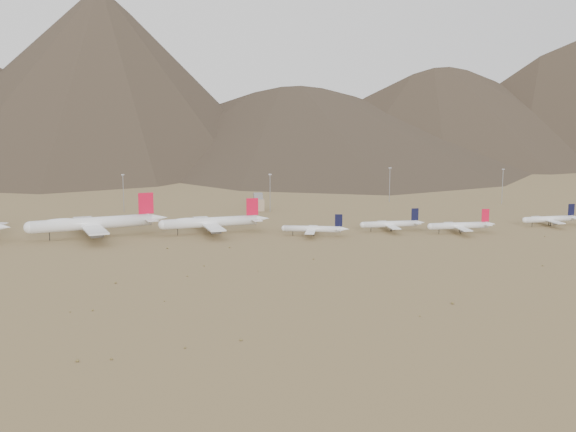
{
  "coord_description": "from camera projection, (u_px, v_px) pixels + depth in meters",
  "views": [
    {
      "loc": [
        -16.91,
        -365.98,
        75.75
      ],
      "look_at": [
        38.17,
        30.0,
        10.52
      ],
      "focal_mm": 45.0,
      "sensor_mm": 36.0,
      "label": 1
    }
  ],
  "objects": [
    {
      "name": "ground",
      "position": [
        223.0,
        247.0,
        372.25
      ],
      "size": [
        3000.0,
        3000.0,
        0.0
      ],
      "primitive_type": "plane",
      "color": "#94764C",
      "rests_on": "ground"
    },
    {
      "name": "mountain_ridge",
      "position": [
        196.0,
        54.0,
        1227.88
      ],
      "size": [
        4400.0,
        1000.0,
        300.0
      ],
      "color": "#47392A",
      "rests_on": "ground"
    },
    {
      "name": "widebody_centre",
      "position": [
        93.0,
        223.0,
        396.72
      ],
      "size": [
        76.18,
        60.32,
        23.26
      ],
      "rotation": [
        0.0,
        0.0,
        0.28
      ],
      "color": "white",
      "rests_on": "ground"
    },
    {
      "name": "widebody_east",
      "position": [
        211.0,
        222.0,
        408.66
      ],
      "size": [
        63.83,
        49.94,
        19.15
      ],
      "rotation": [
        0.0,
        0.0,
        0.19
      ],
      "color": "white",
      "rests_on": "ground"
    },
    {
      "name": "narrowbody_a",
      "position": [
        314.0,
        229.0,
        401.31
      ],
      "size": [
        37.21,
        27.45,
        12.53
      ],
      "rotation": [
        0.0,
        0.0,
        -0.25
      ],
      "color": "white",
      "rests_on": "ground"
    },
    {
      "name": "narrowbody_b",
      "position": [
        392.0,
        224.0,
        416.18
      ],
      "size": [
        39.21,
        28.13,
        12.93
      ],
      "rotation": [
        0.0,
        0.0,
        0.05
      ],
      "color": "white",
      "rests_on": "ground"
    },
    {
      "name": "narrowbody_c",
      "position": [
        461.0,
        226.0,
        409.89
      ],
      "size": [
        41.09,
        29.41,
        13.55
      ],
      "rotation": [
        0.0,
        0.0,
        0.03
      ],
      "color": "white",
      "rests_on": "ground"
    },
    {
      "name": "narrowbody_d",
      "position": [
        550.0,
        219.0,
        433.71
      ],
      "size": [
        38.89,
        28.12,
        12.85
      ],
      "rotation": [
        0.0,
        0.0,
        0.1
      ],
      "color": "white",
      "rests_on": "ground"
    },
    {
      "name": "control_tower",
      "position": [
        258.0,
        203.0,
        492.78
      ],
      "size": [
        8.0,
        8.0,
        12.0
      ],
      "color": "tan",
      "rests_on": "ground"
    },
    {
      "name": "mast_west",
      "position": [
        123.0,
        191.0,
        485.08
      ],
      "size": [
        2.0,
        0.6,
        25.7
      ],
      "color": "gray",
      "rests_on": "ground"
    },
    {
      "name": "mast_centre",
      "position": [
        270.0,
        191.0,
        486.66
      ],
      "size": [
        2.0,
        0.6,
        25.7
      ],
      "color": "gray",
      "rests_on": "ground"
    },
    {
      "name": "mast_east",
      "position": [
        390.0,
        183.0,
        532.35
      ],
      "size": [
        2.0,
        0.6,
        25.7
      ],
      "color": "gray",
      "rests_on": "ground"
    },
    {
      "name": "mast_far_east",
      "position": [
        503.0,
        184.0,
        522.24
      ],
      "size": [
        2.0,
        0.6,
        25.7
      ],
      "color": "gray",
      "rests_on": "ground"
    },
    {
      "name": "desert_scrub",
      "position": [
        220.0,
        292.0,
        284.5
      ],
      "size": [
        429.52,
        164.68,
        0.91
      ],
      "color": "olive",
      "rests_on": "ground"
    }
  ]
}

